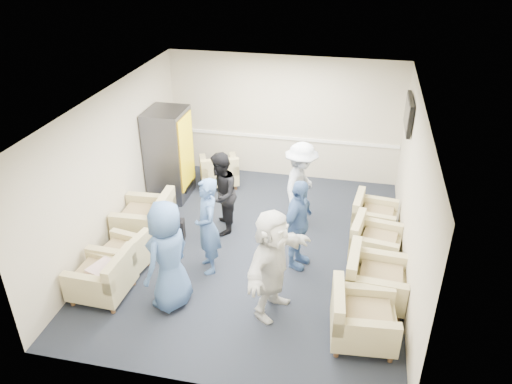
% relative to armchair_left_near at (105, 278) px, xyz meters
% --- Properties ---
extents(floor, '(6.00, 6.00, 0.00)m').
position_rel_armchair_left_near_xyz_m(floor, '(1.96, 1.69, -0.33)').
color(floor, black).
rests_on(floor, ground).
extents(ceiling, '(6.00, 6.00, 0.00)m').
position_rel_armchair_left_near_xyz_m(ceiling, '(1.96, 1.69, 2.37)').
color(ceiling, white).
rests_on(ceiling, back_wall).
extents(back_wall, '(5.00, 0.02, 2.70)m').
position_rel_armchair_left_near_xyz_m(back_wall, '(1.96, 4.69, 1.02)').
color(back_wall, beige).
rests_on(back_wall, floor).
extents(front_wall, '(5.00, 0.02, 2.70)m').
position_rel_armchair_left_near_xyz_m(front_wall, '(1.96, -1.31, 1.02)').
color(front_wall, beige).
rests_on(front_wall, floor).
extents(left_wall, '(0.02, 6.00, 2.70)m').
position_rel_armchair_left_near_xyz_m(left_wall, '(-0.54, 1.69, 1.02)').
color(left_wall, beige).
rests_on(left_wall, floor).
extents(right_wall, '(0.02, 6.00, 2.70)m').
position_rel_armchair_left_near_xyz_m(right_wall, '(4.46, 1.69, 1.02)').
color(right_wall, beige).
rests_on(right_wall, floor).
extents(chair_rail, '(4.98, 0.04, 0.06)m').
position_rel_armchair_left_near_xyz_m(chair_rail, '(1.96, 4.67, 0.57)').
color(chair_rail, white).
rests_on(chair_rail, back_wall).
extents(tv, '(0.10, 1.00, 0.58)m').
position_rel_armchair_left_near_xyz_m(tv, '(4.39, 3.49, 1.72)').
color(tv, black).
rests_on(tv, right_wall).
extents(armchair_left_near, '(0.85, 0.85, 0.66)m').
position_rel_armchair_left_near_xyz_m(armchair_left_near, '(0.00, 0.00, 0.00)').
color(armchair_left_near, tan).
rests_on(armchair_left_near, floor).
extents(armchair_left_mid, '(0.87, 0.87, 0.60)m').
position_rel_armchair_left_near_xyz_m(armchair_left_mid, '(0.03, 0.59, -0.03)').
color(armchair_left_mid, tan).
rests_on(armchair_left_mid, floor).
extents(armchair_left_far, '(0.96, 0.96, 0.73)m').
position_rel_armchair_left_near_xyz_m(armchair_left_far, '(0.01, 1.64, 0.04)').
color(armchair_left_far, tan).
rests_on(armchair_left_far, floor).
extents(armchair_right_near, '(0.94, 0.94, 0.69)m').
position_rel_armchair_left_near_xyz_m(armchair_right_near, '(3.80, -0.12, 0.02)').
color(armchair_right_near, tan).
rests_on(armchair_right_near, floor).
extents(armchair_right_midnear, '(0.94, 0.94, 0.70)m').
position_rel_armchair_left_near_xyz_m(armchair_right_midnear, '(3.97, 0.75, 0.02)').
color(armchair_right_midnear, tan).
rests_on(armchair_right_midnear, floor).
extents(armchair_right_midfar, '(0.89, 0.89, 0.63)m').
position_rel_armchair_left_near_xyz_m(armchair_right_midfar, '(3.97, 1.83, -0.02)').
color(armchair_right_midfar, tan).
rests_on(armchair_right_midfar, floor).
extents(armchair_right_far, '(0.85, 0.85, 0.61)m').
position_rel_armchair_left_near_xyz_m(armchair_right_far, '(3.95, 2.68, -0.02)').
color(armchair_right_far, tan).
rests_on(armchair_right_far, floor).
extents(armchair_corner, '(1.02, 1.02, 0.63)m').
position_rel_armchair_left_near_xyz_m(armchair_corner, '(0.70, 3.88, -0.01)').
color(armchair_corner, tan).
rests_on(armchair_corner, floor).
extents(vending_machine, '(0.76, 0.89, 1.87)m').
position_rel_armchair_left_near_xyz_m(vending_machine, '(-0.14, 3.24, 0.61)').
color(vending_machine, '#494950').
rests_on(vending_machine, floor).
extents(backpack, '(0.31, 0.24, 0.48)m').
position_rel_armchair_left_near_xyz_m(backpack, '(0.53, 1.69, -0.08)').
color(backpack, black).
rests_on(backpack, floor).
extents(pillow, '(0.43, 0.49, 0.12)m').
position_rel_armchair_left_near_xyz_m(pillow, '(-0.01, 0.00, 0.17)').
color(pillow, beige).
rests_on(pillow, armchair_left_near).
extents(person_front_left, '(0.79, 0.98, 1.73)m').
position_rel_armchair_left_near_xyz_m(person_front_left, '(1.05, 0.05, 0.54)').
color(person_front_left, '#3F5F97').
rests_on(person_front_left, floor).
extents(person_mid_left, '(0.63, 0.72, 1.65)m').
position_rel_armchair_left_near_xyz_m(person_mid_left, '(1.35, 0.99, 0.50)').
color(person_mid_left, '#3F5F97').
rests_on(person_mid_left, floor).
extents(person_back_left, '(0.73, 0.86, 1.56)m').
position_rel_armchair_left_near_xyz_m(person_back_left, '(1.24, 2.13, 0.45)').
color(person_back_left, black).
rests_on(person_back_left, floor).
extents(person_back_right, '(0.80, 1.17, 1.67)m').
position_rel_armchair_left_near_xyz_m(person_back_right, '(2.61, 2.64, 0.51)').
color(person_back_right, silver).
rests_on(person_back_right, floor).
extents(person_mid_right, '(0.65, 0.99, 1.57)m').
position_rel_armchair_left_near_xyz_m(person_mid_right, '(2.74, 1.39, 0.46)').
color(person_mid_right, '#3F5F97').
rests_on(person_mid_right, floor).
extents(person_front_right, '(1.00, 1.65, 1.70)m').
position_rel_armchair_left_near_xyz_m(person_front_right, '(2.54, 0.21, 0.52)').
color(person_front_right, silver).
rests_on(person_front_right, floor).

